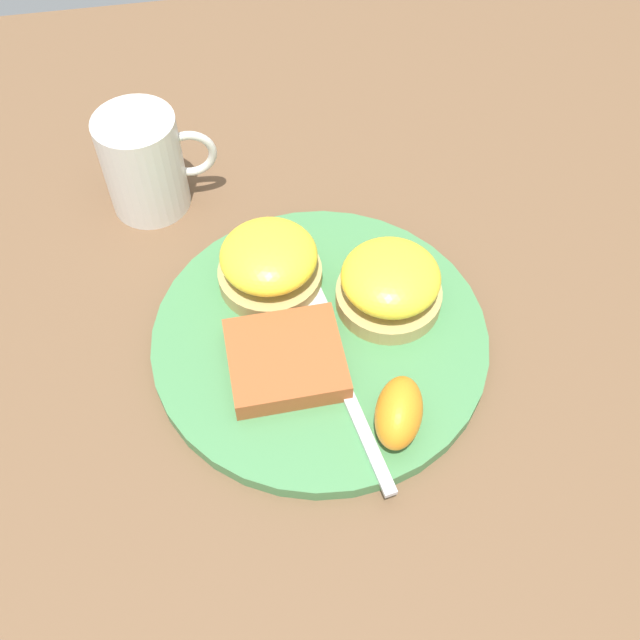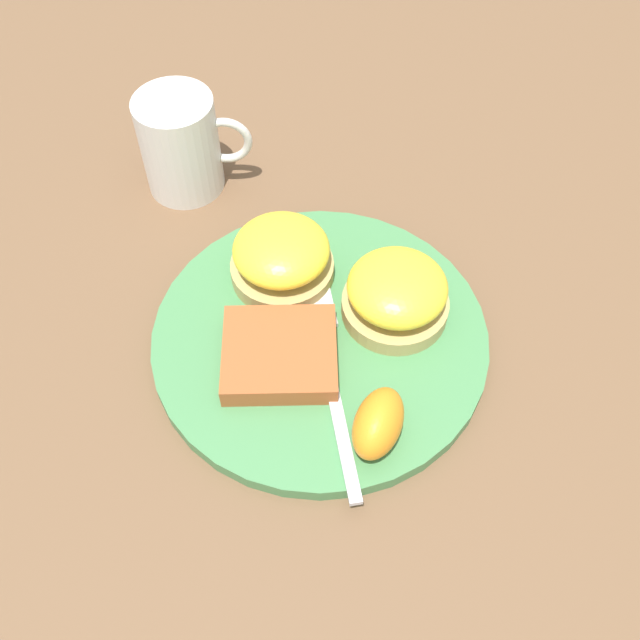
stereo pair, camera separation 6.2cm
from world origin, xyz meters
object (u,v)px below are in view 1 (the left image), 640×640
sandwich_benedict_left (390,284)px  fork (337,370)px  cup (145,163)px  sandwich_benedict_right (269,263)px  hashbrown_patty (286,359)px  orange_wedge (399,413)px

sandwich_benedict_left → fork: 0.09m
sandwich_benedict_left → cup: 0.26m
fork → sandwich_benedict_right: bearing=111.5°
sandwich_benedict_left → hashbrown_patty: size_ratio=0.99×
hashbrown_patty → orange_wedge: orange_wedge is taller
hashbrown_patty → cup: size_ratio=0.86×
hashbrown_patty → orange_wedge: 0.10m
orange_wedge → fork: 0.07m
orange_wedge → fork: size_ratio=0.30×
sandwich_benedict_left → cup: bearing=138.9°
sandwich_benedict_right → hashbrown_patty: 0.09m
orange_wedge → hashbrown_patty: bearing=137.7°
cup → sandwich_benedict_left: bearing=-41.1°
orange_wedge → fork: orange_wedge is taller
sandwich_benedict_left → hashbrown_patty: 0.11m
sandwich_benedict_left → cup: cup is taller
cup → sandwich_benedict_right: bearing=-52.9°
sandwich_benedict_left → sandwich_benedict_right: size_ratio=1.00×
sandwich_benedict_right → cup: bearing=127.1°
sandwich_benedict_left → hashbrown_patty: bearing=-152.9°
sandwich_benedict_right → orange_wedge: bearing=-64.3°
hashbrown_patty → orange_wedge: bearing=-42.3°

